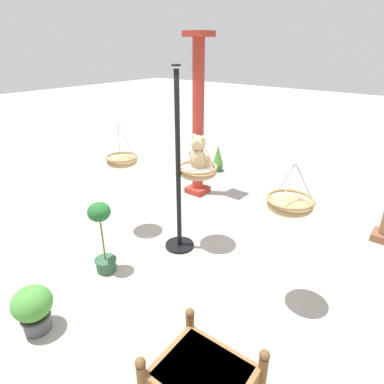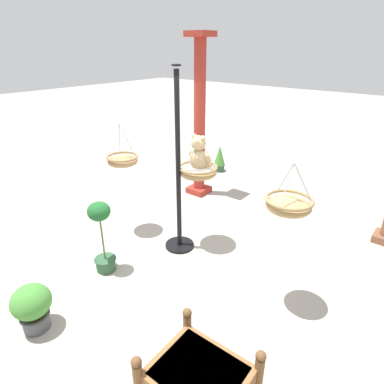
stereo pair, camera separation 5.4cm
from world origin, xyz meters
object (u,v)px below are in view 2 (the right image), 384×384
(greenhouse_pillar_right, at_px, (200,122))
(potted_plant_fern_front, at_px, (102,235))
(hanging_basket_left_high, at_px, (123,160))
(potted_plant_small_succulent, at_px, (32,306))
(hanging_basket_right_low, at_px, (289,205))
(teddy_bear, at_px, (199,156))
(hanging_basket_with_teddy, at_px, (198,171))
(display_pole_central, at_px, (179,197))
(potted_plant_tall_leafy, at_px, (220,159))

(greenhouse_pillar_right, xyz_separation_m, potted_plant_fern_front, (0.61, -2.84, -0.92))
(hanging_basket_left_high, distance_m, potted_plant_small_succulent, 2.37)
(greenhouse_pillar_right, relative_size, potted_plant_small_succulent, 5.55)
(hanging_basket_left_high, xyz_separation_m, hanging_basket_right_low, (2.68, 0.02, 0.09))
(teddy_bear, bearing_deg, hanging_basket_with_teddy, -90.00)
(teddy_bear, xyz_separation_m, potted_plant_fern_front, (-0.56, -1.35, -0.87))
(hanging_basket_with_teddy, relative_size, potted_plant_small_succulent, 1.12)
(display_pole_central, xyz_separation_m, hanging_basket_left_high, (-1.00, -0.17, 0.39))
(potted_plant_tall_leafy, bearing_deg, display_pole_central, -65.17)
(potted_plant_fern_front, xyz_separation_m, potted_plant_tall_leafy, (-1.02, 4.16, -0.24))
(potted_plant_tall_leafy, bearing_deg, greenhouse_pillar_right, -72.91)
(display_pole_central, distance_m, teddy_bear, 0.67)
(potted_plant_fern_front, bearing_deg, potted_plant_small_succulent, -77.44)
(display_pole_central, bearing_deg, hanging_basket_left_high, -170.50)
(hanging_basket_with_teddy, distance_m, potted_plant_small_succulent, 2.61)
(hanging_basket_with_teddy, xyz_separation_m, potted_plant_small_succulent, (-0.31, -2.44, -0.90))
(potted_plant_small_succulent, bearing_deg, hanging_basket_left_high, 112.50)
(display_pole_central, relative_size, greenhouse_pillar_right, 0.86)
(hanging_basket_left_high, bearing_deg, display_pole_central, 9.50)
(hanging_basket_left_high, xyz_separation_m, potted_plant_fern_front, (0.59, -0.91, -0.67))
(potted_plant_small_succulent, bearing_deg, hanging_basket_with_teddy, 82.73)
(display_pole_central, distance_m, potted_plant_small_succulent, 2.26)
(potted_plant_fern_front, relative_size, potted_plant_tall_leafy, 1.62)
(display_pole_central, xyz_separation_m, hanging_basket_right_low, (1.68, -0.15, 0.48))
(hanging_basket_left_high, bearing_deg, potted_plant_tall_leafy, 97.56)
(hanging_basket_with_teddy, bearing_deg, hanging_basket_left_high, -160.03)
(hanging_basket_with_teddy, relative_size, potted_plant_fern_front, 0.59)
(potted_plant_small_succulent, bearing_deg, greenhouse_pillar_right, 102.30)
(teddy_bear, bearing_deg, hanging_basket_left_high, -158.96)
(potted_plant_fern_front, bearing_deg, hanging_basket_with_teddy, 67.12)
(potted_plant_fern_front, bearing_deg, teddy_bear, 67.49)
(potted_plant_fern_front, xyz_separation_m, potted_plant_small_succulent, (0.25, -1.11, -0.25))
(hanging_basket_with_teddy, bearing_deg, potted_plant_tall_leafy, 119.09)
(hanging_basket_right_low, relative_size, potted_plant_fern_front, 0.54)
(display_pole_central, distance_m, greenhouse_pillar_right, 2.14)
(hanging_basket_left_high, height_order, hanging_basket_right_low, hanging_basket_left_high)
(display_pole_central, bearing_deg, potted_plant_small_succulent, -94.21)
(teddy_bear, distance_m, potted_plant_small_succulent, 2.72)
(teddy_bear, relative_size, hanging_basket_left_high, 0.80)
(hanging_basket_left_high, relative_size, greenhouse_pillar_right, 0.22)
(hanging_basket_right_low, distance_m, greenhouse_pillar_right, 3.32)
(hanging_basket_with_teddy, bearing_deg, potted_plant_fern_front, -112.88)
(teddy_bear, xyz_separation_m, hanging_basket_right_low, (1.53, -0.42, -0.11))
(hanging_basket_with_teddy, height_order, potted_plant_fern_front, hanging_basket_with_teddy)
(greenhouse_pillar_right, bearing_deg, potted_plant_fern_front, -77.80)
(greenhouse_pillar_right, relative_size, potted_plant_fern_front, 2.96)
(potted_plant_small_succulent, bearing_deg, display_pole_central, 85.79)
(display_pole_central, bearing_deg, greenhouse_pillar_right, 120.06)
(teddy_bear, bearing_deg, display_pole_central, -118.66)
(hanging_basket_with_teddy, bearing_deg, greenhouse_pillar_right, 127.71)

